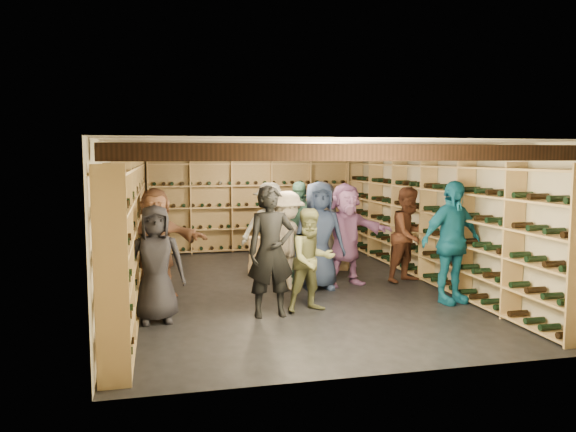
{
  "coord_description": "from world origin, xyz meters",
  "views": [
    {
      "loc": [
        -2.12,
        -9.16,
        2.21
      ],
      "look_at": [
        0.05,
        0.2,
        1.2
      ],
      "focal_mm": 35.0,
      "sensor_mm": 36.0,
      "label": 1
    }
  ],
  "objects_px": {
    "person_3": "(287,241)",
    "person_9": "(270,228)",
    "person_2": "(312,260)",
    "person_6": "(319,236)",
    "crate_stack_left": "(262,255)",
    "person_12": "(322,228)",
    "crate_stack_right": "(336,260)",
    "person_7": "(325,237)",
    "person_10": "(298,232)",
    "person_0": "(156,264)",
    "crate_loose": "(323,254)",
    "person_4": "(451,242)",
    "person_8": "(409,235)",
    "person_11": "(346,234)",
    "person_1": "(271,252)",
    "person_5": "(156,242)"
  },
  "relations": [
    {
      "from": "crate_stack_right",
      "to": "person_11",
      "type": "relative_size",
      "value": 0.33
    },
    {
      "from": "crate_loose",
      "to": "person_8",
      "type": "height_order",
      "value": "person_8"
    },
    {
      "from": "person_0",
      "to": "person_9",
      "type": "relative_size",
      "value": 0.92
    },
    {
      "from": "person_8",
      "to": "person_6",
      "type": "bearing_deg",
      "value": 160.24
    },
    {
      "from": "person_2",
      "to": "person_6",
      "type": "bearing_deg",
      "value": 58.88
    },
    {
      "from": "person_1",
      "to": "person_0",
      "type": "bearing_deg",
      "value": 174.77
    },
    {
      "from": "crate_loose",
      "to": "person_4",
      "type": "xyz_separation_m",
      "value": [
        0.78,
        -4.14,
        0.85
      ]
    },
    {
      "from": "crate_stack_right",
      "to": "person_7",
      "type": "relative_size",
      "value": 0.38
    },
    {
      "from": "person_0",
      "to": "person_1",
      "type": "height_order",
      "value": "person_1"
    },
    {
      "from": "crate_stack_left",
      "to": "person_12",
      "type": "distance_m",
      "value": 1.27
    },
    {
      "from": "person_5",
      "to": "person_6",
      "type": "relative_size",
      "value": 0.96
    },
    {
      "from": "person_2",
      "to": "person_11",
      "type": "distance_m",
      "value": 1.79
    },
    {
      "from": "person_4",
      "to": "person_12",
      "type": "xyz_separation_m",
      "value": [
        -1.29,
        2.52,
        -0.05
      ]
    },
    {
      "from": "person_10",
      "to": "crate_stack_left",
      "type": "bearing_deg",
      "value": 135.15
    },
    {
      "from": "crate_stack_left",
      "to": "person_7",
      "type": "height_order",
      "value": "person_7"
    },
    {
      "from": "person_3",
      "to": "person_10",
      "type": "height_order",
      "value": "person_10"
    },
    {
      "from": "crate_stack_left",
      "to": "person_1",
      "type": "distance_m",
      "value": 3.04
    },
    {
      "from": "crate_stack_left",
      "to": "person_11",
      "type": "xyz_separation_m",
      "value": [
        1.22,
        -1.37,
        0.55
      ]
    },
    {
      "from": "person_1",
      "to": "person_10",
      "type": "relative_size",
      "value": 1.02
    },
    {
      "from": "person_0",
      "to": "person_4",
      "type": "xyz_separation_m",
      "value": [
        4.36,
        0.02,
        0.14
      ]
    },
    {
      "from": "crate_stack_right",
      "to": "crate_stack_left",
      "type": "bearing_deg",
      "value": 180.0
    },
    {
      "from": "crate_stack_left",
      "to": "crate_stack_right",
      "type": "bearing_deg",
      "value": 0.0
    },
    {
      "from": "person_10",
      "to": "person_11",
      "type": "relative_size",
      "value": 1.01
    },
    {
      "from": "person_1",
      "to": "person_11",
      "type": "xyz_separation_m",
      "value": [
        1.63,
        1.59,
        -0.03
      ]
    },
    {
      "from": "person_12",
      "to": "person_10",
      "type": "bearing_deg",
      "value": -146.79
    },
    {
      "from": "crate_stack_left",
      "to": "person_4",
      "type": "distance_m",
      "value": 3.77
    },
    {
      "from": "person_1",
      "to": "person_6",
      "type": "distance_m",
      "value": 1.8
    },
    {
      "from": "person_1",
      "to": "person_11",
      "type": "relative_size",
      "value": 1.03
    },
    {
      "from": "person_8",
      "to": "person_9",
      "type": "height_order",
      "value": "person_9"
    },
    {
      "from": "person_1",
      "to": "person_9",
      "type": "relative_size",
      "value": 1.06
    },
    {
      "from": "crate_stack_right",
      "to": "person_1",
      "type": "height_order",
      "value": "person_1"
    },
    {
      "from": "crate_stack_right",
      "to": "person_11",
      "type": "distance_m",
      "value": 1.57
    },
    {
      "from": "crate_loose",
      "to": "person_8",
      "type": "xyz_separation_m",
      "value": [
        0.78,
        -2.67,
        0.76
      ]
    },
    {
      "from": "crate_stack_left",
      "to": "person_12",
      "type": "bearing_deg",
      "value": -16.42
    },
    {
      "from": "person_5",
      "to": "person_8",
      "type": "distance_m",
      "value": 4.36
    },
    {
      "from": "person_3",
      "to": "crate_stack_right",
      "type": "bearing_deg",
      "value": 28.95
    },
    {
      "from": "person_3",
      "to": "person_9",
      "type": "xyz_separation_m",
      "value": [
        0.02,
        1.52,
        0.04
      ]
    },
    {
      "from": "person_0",
      "to": "person_3",
      "type": "bearing_deg",
      "value": 29.25
    },
    {
      "from": "person_0",
      "to": "person_5",
      "type": "xyz_separation_m",
      "value": [
        0.0,
        1.43,
        0.08
      ]
    },
    {
      "from": "person_4",
      "to": "person_6",
      "type": "xyz_separation_m",
      "value": [
        -1.71,
        1.31,
        -0.03
      ]
    },
    {
      "from": "person_1",
      "to": "crate_loose",
      "type": "bearing_deg",
      "value": 62.6
    },
    {
      "from": "person_6",
      "to": "crate_loose",
      "type": "bearing_deg",
      "value": 71.0
    },
    {
      "from": "person_10",
      "to": "person_4",
      "type": "bearing_deg",
      "value": -23.44
    },
    {
      "from": "person_9",
      "to": "crate_loose",
      "type": "bearing_deg",
      "value": 39.05
    },
    {
      "from": "crate_loose",
      "to": "person_5",
      "type": "relative_size",
      "value": 0.29
    },
    {
      "from": "crate_stack_right",
      "to": "person_9",
      "type": "bearing_deg",
      "value": 180.0
    },
    {
      "from": "person_4",
      "to": "person_0",
      "type": "bearing_deg",
      "value": 166.74
    },
    {
      "from": "person_6",
      "to": "person_10",
      "type": "relative_size",
      "value": 1.01
    },
    {
      "from": "crate_stack_left",
      "to": "person_2",
      "type": "relative_size",
      "value": 0.46
    },
    {
      "from": "person_8",
      "to": "person_11",
      "type": "bearing_deg",
      "value": 154.31
    }
  ]
}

